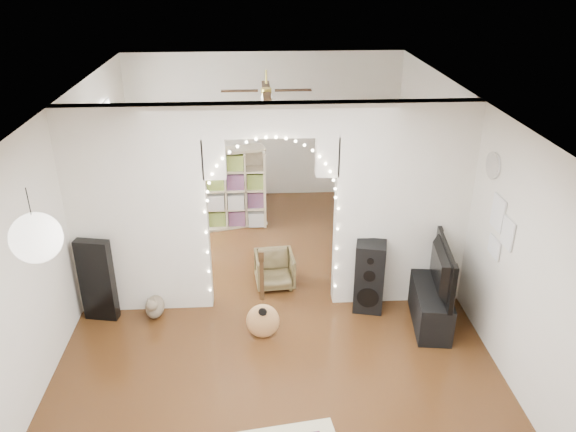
{
  "coord_description": "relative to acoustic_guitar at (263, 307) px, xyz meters",
  "views": [
    {
      "loc": [
        -0.18,
        -6.38,
        4.25
      ],
      "look_at": [
        0.22,
        0.3,
        1.12
      ],
      "focal_mm": 35.0,
      "sensor_mm": 36.0,
      "label": 1
    }
  ],
  "objects": [
    {
      "name": "floor",
      "position": [
        0.15,
        0.8,
        -0.44
      ],
      "size": [
        7.5,
        7.5,
        0.0
      ],
      "primitive_type": "plane",
      "color": "black",
      "rests_on": "ground"
    },
    {
      "name": "ceiling",
      "position": [
        0.15,
        0.8,
        2.26
      ],
      "size": [
        5.0,
        7.5,
        0.02
      ],
      "primitive_type": "cube",
      "color": "white",
      "rests_on": "wall_back"
    },
    {
      "name": "wall_back",
      "position": [
        0.15,
        4.55,
        0.91
      ],
      "size": [
        5.0,
        0.02,
        2.7
      ],
      "primitive_type": "cube",
      "color": "silver",
      "rests_on": "floor"
    },
    {
      "name": "wall_left",
      "position": [
        -2.35,
        0.8,
        0.91
      ],
      "size": [
        0.02,
        7.5,
        2.7
      ],
      "primitive_type": "cube",
      "color": "silver",
      "rests_on": "floor"
    },
    {
      "name": "wall_right",
      "position": [
        2.65,
        0.8,
        0.91
      ],
      "size": [
        0.02,
        7.5,
        2.7
      ],
      "primitive_type": "cube",
      "color": "silver",
      "rests_on": "floor"
    },
    {
      "name": "divider_wall",
      "position": [
        0.15,
        0.8,
        0.99
      ],
      "size": [
        5.0,
        0.2,
        2.7
      ],
      "color": "silver",
      "rests_on": "floor"
    },
    {
      "name": "fairy_lights",
      "position": [
        0.15,
        0.67,
        1.11
      ],
      "size": [
        1.64,
        0.04,
        1.6
      ],
      "primitive_type": null,
      "color": "#FFEABF",
      "rests_on": "divider_wall"
    },
    {
      "name": "window",
      "position": [
        -2.32,
        2.6,
        1.06
      ],
      "size": [
        0.04,
        1.2,
        1.4
      ],
      "primitive_type": "cube",
      "color": "white",
      "rests_on": "wall_left"
    },
    {
      "name": "wall_clock",
      "position": [
        2.63,
        0.2,
        1.66
      ],
      "size": [
        0.03,
        0.31,
        0.31
      ],
      "primitive_type": "cylinder",
      "rotation": [
        0.0,
        1.57,
        0.0
      ],
      "color": "white",
      "rests_on": "wall_right"
    },
    {
      "name": "picture_frames",
      "position": [
        2.63,
        -0.2,
        1.06
      ],
      "size": [
        0.02,
        0.5,
        0.7
      ],
      "primitive_type": null,
      "color": "white",
      "rests_on": "wall_right"
    },
    {
      "name": "paper_lantern",
      "position": [
        -1.75,
        -1.6,
        1.81
      ],
      "size": [
        0.4,
        0.4,
        0.4
      ],
      "primitive_type": "sphere",
      "color": "white",
      "rests_on": "ceiling"
    },
    {
      "name": "ceiling_fan",
      "position": [
        0.15,
        2.8,
        1.96
      ],
      "size": [
        1.1,
        1.1,
        0.3
      ],
      "primitive_type": null,
      "color": "gold",
      "rests_on": "ceiling"
    },
    {
      "name": "guitar_case",
      "position": [
        -2.05,
        0.55,
        0.12
      ],
      "size": [
        0.44,
        0.22,
        1.11
      ],
      "primitive_type": "cube",
      "rotation": [
        0.0,
        0.0,
        -0.2
      ],
      "color": "black",
      "rests_on": "floor"
    },
    {
      "name": "acoustic_guitar",
      "position": [
        0.0,
        0.0,
        0.0
      ],
      "size": [
        0.42,
        0.22,
        1.01
      ],
      "rotation": [
        0.0,
        0.0,
        -0.21
      ],
      "color": "tan",
      "rests_on": "floor"
    },
    {
      "name": "tabby_cat",
      "position": [
        -1.38,
        0.53,
        -0.29
      ],
      "size": [
        0.25,
        0.56,
        0.37
      ],
      "rotation": [
        0.0,
        0.0,
        -0.02
      ],
      "color": "brown",
      "rests_on": "floor"
    },
    {
      "name": "floor_speaker",
      "position": [
        1.39,
        0.54,
        0.04
      ],
      "size": [
        0.44,
        0.4,
        0.96
      ],
      "rotation": [
        0.0,
        0.0,
        -0.23
      ],
      "color": "black",
      "rests_on": "floor"
    },
    {
      "name": "media_console",
      "position": [
        2.1,
        0.17,
        -0.19
      ],
      "size": [
        0.53,
        1.04,
        0.5
      ],
      "primitive_type": "cube",
      "rotation": [
        0.0,
        0.0,
        -0.13
      ],
      "color": "black",
      "rests_on": "floor"
    },
    {
      "name": "tv",
      "position": [
        2.1,
        0.17,
        0.37
      ],
      "size": [
        0.28,
        1.08,
        0.62
      ],
      "primitive_type": "imported",
      "rotation": [
        0.0,
        0.0,
        1.44
      ],
      "color": "black",
      "rests_on": "media_console"
    },
    {
      "name": "bookcase",
      "position": [
        -0.55,
        3.15,
        0.25
      ],
      "size": [
        1.38,
        0.65,
        1.37
      ],
      "primitive_type": "cube",
      "rotation": [
        0.0,
        0.0,
        0.24
      ],
      "color": "tan",
      "rests_on": "floor"
    },
    {
      "name": "dining_table",
      "position": [
        -0.72,
        3.55,
        0.24
      ],
      "size": [
        1.32,
        1.0,
        0.76
      ],
      "rotation": [
        0.0,
        0.0,
        -0.17
      ],
      "color": "brown",
      "rests_on": "floor"
    },
    {
      "name": "flower_vase",
      "position": [
        -0.72,
        3.55,
        0.41
      ],
      "size": [
        0.21,
        0.21,
        0.19
      ],
      "primitive_type": "imported",
      "rotation": [
        0.0,
        0.0,
        -0.17
      ],
      "color": "silver",
      "rests_on": "dining_table"
    },
    {
      "name": "dining_chair_left",
      "position": [
        -0.79,
        3.41,
        -0.16
      ],
      "size": [
        0.71,
        0.72,
        0.55
      ],
      "primitive_type": "imported",
      "rotation": [
        0.0,
        0.0,
        0.23
      ],
      "color": "brown",
      "rests_on": "floor"
    },
    {
      "name": "dining_chair_right",
      "position": [
        0.19,
        1.2,
        -0.19
      ],
      "size": [
        0.57,
        0.58,
        0.49
      ],
      "primitive_type": "imported",
      "rotation": [
        0.0,
        0.0,
        0.09
      ],
      "color": "brown",
      "rests_on": "floor"
    }
  ]
}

